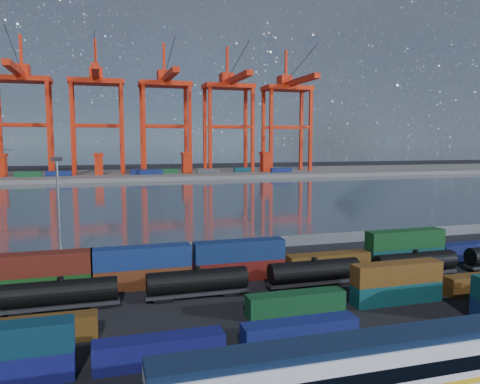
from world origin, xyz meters
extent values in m
plane|color=black|center=(0.00, 0.00, 0.00)|extent=(700.00, 700.00, 0.00)
plane|color=#323D48|center=(0.00, 105.00, 0.01)|extent=(700.00, 700.00, 0.00)
cube|color=#514F4C|center=(0.00, 210.00, 1.00)|extent=(700.00, 70.00, 2.00)
cone|color=#1E2630|center=(-200.00, 1600.00, 260.00)|extent=(1100.00, 1100.00, 520.00)
cone|color=#1E2630|center=(200.00, 1600.00, 230.00)|extent=(1040.00, 1040.00, 460.00)
cone|color=#1E2630|center=(600.00, 1600.00, 190.00)|extent=(960.00, 960.00, 380.00)
cone|color=#1E2630|center=(950.00, 1600.00, 150.00)|extent=(840.00, 840.00, 300.00)
cube|color=silver|center=(-8.06, -22.49, 3.10)|extent=(26.76, 3.21, 4.07)
cube|color=#0D1B32|center=(-8.06, -22.49, 5.40)|extent=(26.76, 2.89, 0.54)
cube|color=black|center=(-8.06, -22.49, 3.53)|extent=(26.78, 3.31, 1.07)
cube|color=navy|center=(-31.59, -10.81, 1.20)|extent=(11.11, 2.26, 2.41)
cube|color=#111359|center=(-19.21, -10.81, 1.20)|extent=(11.11, 2.26, 2.41)
cube|color=navy|center=(-6.24, -10.81, 1.20)|extent=(11.11, 2.26, 2.41)
cube|color=#583611|center=(-29.90, -3.26, 1.21)|extent=(11.14, 2.27, 2.41)
cube|color=#11411F|center=(-3.41, -3.26, 1.21)|extent=(11.14, 2.27, 2.41)
cube|color=#0D4447|center=(9.41, -3.26, 1.21)|extent=(11.14, 2.27, 2.41)
cube|color=brown|center=(9.41, -3.26, 3.62)|extent=(11.14, 2.27, 2.41)
cube|color=#124515|center=(-31.26, 10.96, 1.37)|extent=(12.60, 2.56, 2.73)
cube|color=#591B11|center=(-31.26, 10.96, 4.10)|extent=(12.60, 2.56, 2.73)
cube|color=#5E2B12|center=(-18.87, 10.96, 1.37)|extent=(12.60, 2.56, 2.73)
cube|color=navy|center=(-18.87, 10.96, 4.10)|extent=(12.60, 2.56, 2.73)
cube|color=#5B120D|center=(-5.74, 10.96, 1.37)|extent=(12.60, 2.56, 2.73)
cube|color=navy|center=(-5.74, 10.96, 4.10)|extent=(12.60, 2.56, 2.73)
cube|color=#5B3A12|center=(7.82, 10.96, 1.37)|extent=(12.60, 2.56, 2.73)
cube|color=#0B393D|center=(20.81, 10.96, 1.37)|extent=(12.60, 2.56, 2.73)
cube|color=#11421A|center=(20.81, 10.96, 4.10)|extent=(12.60, 2.56, 2.73)
cube|color=#101950|center=(33.67, 10.96, 1.37)|extent=(12.60, 2.56, 2.73)
cylinder|color=black|center=(-28.28, 5.02, 2.16)|extent=(12.19, 2.72, 2.72)
cylinder|color=black|center=(-28.28, 5.02, 3.66)|extent=(0.75, 0.75, 0.47)
cube|color=black|center=(-28.28, 5.02, 0.66)|extent=(12.65, 1.87, 0.37)
cube|color=black|center=(-32.50, 5.02, 0.28)|extent=(2.34, 1.69, 0.56)
cube|color=black|center=(-24.06, 5.02, 0.28)|extent=(2.34, 1.69, 0.56)
cylinder|color=black|center=(-12.78, 5.02, 2.16)|extent=(12.19, 2.72, 2.72)
cylinder|color=black|center=(-12.78, 5.02, 3.66)|extent=(0.75, 0.75, 0.47)
cube|color=black|center=(-12.78, 5.02, 0.66)|extent=(12.65, 1.87, 0.37)
cube|color=black|center=(-17.00, 5.02, 0.28)|extent=(2.34, 1.69, 0.56)
cube|color=black|center=(-8.56, 5.02, 0.28)|extent=(2.34, 1.69, 0.56)
cylinder|color=black|center=(2.72, 5.02, 2.16)|extent=(12.19, 2.72, 2.72)
cylinder|color=black|center=(2.72, 5.02, 3.66)|extent=(0.75, 0.75, 0.47)
cube|color=black|center=(2.72, 5.02, 0.66)|extent=(12.65, 1.87, 0.37)
cube|color=black|center=(-1.50, 5.02, 0.28)|extent=(2.34, 1.69, 0.56)
cube|color=black|center=(6.94, 5.02, 0.28)|extent=(2.34, 1.69, 0.56)
cylinder|color=black|center=(18.22, 5.02, 2.16)|extent=(12.19, 2.72, 2.72)
cylinder|color=black|center=(18.22, 5.02, 3.66)|extent=(0.75, 0.75, 0.47)
cube|color=black|center=(18.22, 5.02, 0.66)|extent=(12.65, 1.87, 0.37)
cube|color=black|center=(14.00, 5.02, 0.28)|extent=(2.34, 1.69, 0.56)
cube|color=black|center=(22.44, 5.02, 0.28)|extent=(2.34, 1.69, 0.56)
cube|color=black|center=(29.50, 5.02, 0.28)|extent=(2.34, 1.69, 0.56)
cube|color=#595B5E|center=(0.00, 28.00, 1.00)|extent=(160.00, 0.06, 2.00)
cylinder|color=slate|center=(-30.00, 28.00, 1.10)|extent=(0.12, 0.12, 2.20)
cylinder|color=slate|center=(-20.00, 28.00, 1.10)|extent=(0.12, 0.12, 2.20)
cylinder|color=slate|center=(-10.00, 28.00, 1.10)|extent=(0.12, 0.12, 2.20)
cylinder|color=slate|center=(0.00, 28.00, 1.10)|extent=(0.12, 0.12, 2.20)
cylinder|color=slate|center=(10.00, 28.00, 1.10)|extent=(0.12, 0.12, 2.20)
cylinder|color=slate|center=(20.00, 28.00, 1.10)|extent=(0.12, 0.12, 2.20)
cylinder|color=slate|center=(30.00, 28.00, 1.10)|extent=(0.12, 0.12, 2.20)
cylinder|color=slate|center=(40.00, 28.00, 1.10)|extent=(0.12, 0.12, 2.20)
cylinder|color=slate|center=(50.00, 28.00, 1.10)|extent=(0.12, 0.12, 2.20)
cylinder|color=slate|center=(-30.00, 26.00, 8.00)|extent=(0.36, 0.36, 16.00)
cube|color=black|center=(-30.00, 26.00, 16.30)|extent=(1.60, 0.40, 0.60)
cube|color=red|center=(-72.05, 211.57, 24.64)|extent=(1.75, 1.75, 49.29)
cube|color=red|center=(-47.95, 198.43, 24.64)|extent=(1.75, 1.75, 49.29)
cube|color=red|center=(-47.95, 211.57, 24.64)|extent=(1.75, 1.75, 49.29)
cube|color=red|center=(-60.00, 198.43, 27.11)|extent=(24.10, 1.53, 1.53)
cube|color=red|center=(-60.00, 211.57, 27.11)|extent=(24.10, 1.53, 1.53)
cube|color=red|center=(-60.00, 205.00, 49.29)|extent=(27.38, 15.33, 2.41)
cube|color=red|center=(-60.00, 191.86, 51.48)|extent=(3.29, 52.57, 2.74)
cube|color=red|center=(-60.00, 209.38, 54.22)|extent=(6.57, 8.76, 5.48)
cube|color=red|center=(-60.00, 207.19, 62.43)|extent=(1.31, 1.31, 17.52)
cylinder|color=black|center=(-60.00, 189.23, 59.15)|extent=(0.26, 45.08, 14.87)
cube|color=red|center=(-37.05, 198.43, 24.64)|extent=(1.75, 1.75, 49.29)
cube|color=red|center=(-37.05, 211.57, 24.64)|extent=(1.75, 1.75, 49.29)
cube|color=red|center=(-12.95, 198.43, 24.64)|extent=(1.75, 1.75, 49.29)
cube|color=red|center=(-12.95, 211.57, 24.64)|extent=(1.75, 1.75, 49.29)
cube|color=red|center=(-25.00, 198.43, 27.11)|extent=(24.10, 1.53, 1.53)
cube|color=red|center=(-25.00, 211.57, 27.11)|extent=(24.10, 1.53, 1.53)
cube|color=red|center=(-25.00, 205.00, 49.29)|extent=(27.38, 15.33, 2.41)
cube|color=red|center=(-25.00, 191.86, 51.48)|extent=(3.29, 52.57, 2.74)
cube|color=red|center=(-25.00, 209.38, 54.22)|extent=(6.57, 8.76, 5.48)
cube|color=red|center=(-25.00, 207.19, 62.43)|extent=(1.31, 1.31, 17.52)
cylinder|color=black|center=(-25.00, 189.23, 59.15)|extent=(0.26, 45.08, 14.87)
cube|color=red|center=(-2.05, 198.43, 24.64)|extent=(1.75, 1.75, 49.29)
cube|color=red|center=(-2.05, 211.57, 24.64)|extent=(1.75, 1.75, 49.29)
cube|color=red|center=(22.05, 198.43, 24.64)|extent=(1.75, 1.75, 49.29)
cube|color=red|center=(22.05, 211.57, 24.64)|extent=(1.75, 1.75, 49.29)
cube|color=red|center=(10.00, 198.43, 27.11)|extent=(24.10, 1.53, 1.53)
cube|color=red|center=(10.00, 211.57, 27.11)|extent=(24.10, 1.53, 1.53)
cube|color=red|center=(10.00, 205.00, 49.29)|extent=(27.38, 15.33, 2.41)
cube|color=red|center=(10.00, 191.86, 51.48)|extent=(3.29, 52.57, 2.74)
cube|color=red|center=(10.00, 209.38, 54.22)|extent=(6.57, 8.76, 5.48)
cube|color=red|center=(10.00, 207.19, 62.43)|extent=(1.31, 1.31, 17.52)
cylinder|color=black|center=(10.00, 189.23, 59.15)|extent=(0.26, 45.08, 14.87)
cube|color=red|center=(32.95, 198.43, 24.64)|extent=(1.75, 1.75, 49.29)
cube|color=red|center=(32.95, 211.57, 24.64)|extent=(1.75, 1.75, 49.29)
cube|color=red|center=(57.05, 198.43, 24.64)|extent=(1.75, 1.75, 49.29)
cube|color=red|center=(57.05, 211.57, 24.64)|extent=(1.75, 1.75, 49.29)
cube|color=red|center=(45.00, 198.43, 27.11)|extent=(24.10, 1.53, 1.53)
cube|color=red|center=(45.00, 211.57, 27.11)|extent=(24.10, 1.53, 1.53)
cube|color=red|center=(45.00, 205.00, 49.29)|extent=(27.38, 15.33, 2.41)
cube|color=red|center=(45.00, 191.86, 51.48)|extent=(3.29, 52.57, 2.74)
cube|color=red|center=(45.00, 209.38, 54.22)|extent=(6.57, 8.76, 5.48)
cube|color=red|center=(45.00, 207.19, 62.43)|extent=(1.31, 1.31, 17.52)
cylinder|color=black|center=(45.00, 189.23, 59.15)|extent=(0.26, 45.08, 14.87)
cube|color=red|center=(67.95, 198.43, 24.64)|extent=(1.75, 1.75, 49.29)
cube|color=red|center=(67.95, 211.57, 24.64)|extent=(1.75, 1.75, 49.29)
cube|color=red|center=(92.05, 198.43, 24.64)|extent=(1.75, 1.75, 49.29)
cube|color=red|center=(92.05, 211.57, 24.64)|extent=(1.75, 1.75, 49.29)
cube|color=red|center=(80.00, 198.43, 27.11)|extent=(24.10, 1.53, 1.53)
cube|color=red|center=(80.00, 211.57, 27.11)|extent=(24.10, 1.53, 1.53)
cube|color=red|center=(80.00, 205.00, 49.29)|extent=(27.38, 15.33, 2.41)
cube|color=red|center=(80.00, 191.86, 51.48)|extent=(3.29, 52.57, 2.74)
cube|color=red|center=(80.00, 209.38, 54.22)|extent=(6.57, 8.76, 5.48)
cube|color=red|center=(80.00, 207.19, 62.43)|extent=(1.31, 1.31, 17.52)
cylinder|color=black|center=(80.00, 189.23, 59.15)|extent=(0.26, 45.08, 14.87)
cube|color=navy|center=(0.66, 194.68, 3.30)|extent=(12.00, 2.44, 2.60)
cube|color=navy|center=(71.34, 190.93, 3.30)|extent=(12.00, 2.44, 2.60)
cube|color=navy|center=(-3.64, 196.08, 3.30)|extent=(12.00, 2.44, 2.60)
cube|color=#3F4244|center=(30.38, 192.70, 3.30)|extent=(12.00, 2.44, 2.60)
cube|color=#144C23|center=(-57.75, 194.20, 3.30)|extent=(12.00, 2.44, 2.60)
cube|color=navy|center=(-44.16, 195.53, 3.30)|extent=(12.00, 2.44, 2.60)
cube|color=#144C23|center=(9.34, 199.48, 3.30)|extent=(12.00, 2.44, 2.60)
cube|color=#0C3842|center=(52.41, 198.83, 3.30)|extent=(12.00, 2.44, 2.60)
cube|color=red|center=(-70.00, 200.00, 7.00)|extent=(4.00, 6.00, 10.00)
cube|color=red|center=(-70.00, 200.00, 12.50)|extent=(5.00, 7.00, 1.20)
cube|color=red|center=(-25.00, 200.00, 7.00)|extent=(4.00, 6.00, 10.00)
cube|color=red|center=(-25.00, 200.00, 12.50)|extent=(5.00, 7.00, 1.20)
cube|color=red|center=(20.00, 200.00, 7.00)|extent=(4.00, 6.00, 10.00)
cube|color=red|center=(20.00, 200.00, 12.50)|extent=(5.00, 7.00, 1.20)
cube|color=red|center=(65.00, 200.00, 7.00)|extent=(4.00, 6.00, 10.00)
cube|color=red|center=(65.00, 200.00, 12.50)|extent=(5.00, 7.00, 1.20)
camera|label=1|loc=(-23.47, -49.37, 18.95)|focal=35.00mm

